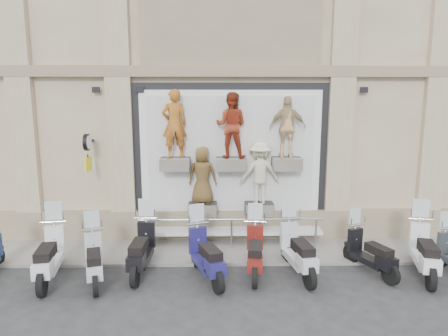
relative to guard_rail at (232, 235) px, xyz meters
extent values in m
plane|color=#2B2B2D|center=(0.00, -2.00, -0.47)|extent=(90.00, 90.00, 0.00)
cube|color=gray|center=(0.00, 0.10, -0.43)|extent=(16.00, 2.20, 0.08)
cube|color=black|center=(0.00, 0.96, 1.93)|extent=(5.60, 0.10, 4.30)
cube|color=white|center=(0.00, 0.90, 1.93)|extent=(5.10, 0.06, 3.90)
cube|color=white|center=(0.00, 0.86, 1.93)|extent=(4.70, 0.04, 3.60)
cube|color=white|center=(0.00, 0.55, -0.05)|extent=(5.10, 0.75, 0.10)
cube|color=#28282B|center=(-1.55, 0.59, 1.86)|extent=(0.80, 0.50, 0.35)
imported|color=#C56D23|center=(-1.55, 0.59, 2.97)|extent=(0.77, 0.61, 1.86)
cube|color=#28282B|center=(0.00, 0.59, 1.86)|extent=(0.80, 0.50, 0.35)
imported|color=maroon|center=(0.00, 0.59, 2.93)|extent=(1.00, 0.85, 1.78)
cube|color=#28282B|center=(1.55, 0.59, 1.86)|extent=(0.80, 0.50, 0.35)
imported|color=#D6B685|center=(1.55, 0.59, 2.88)|extent=(1.03, 0.53, 1.68)
cube|color=#28282B|center=(-0.80, 0.59, 0.56)|extent=(0.80, 0.50, 0.35)
imported|color=brown|center=(-0.80, 0.59, 1.54)|extent=(0.83, 0.58, 1.61)
cube|color=#28282B|center=(0.80, 0.59, 0.56)|extent=(0.80, 0.50, 0.35)
imported|color=#EFE5BC|center=(0.80, 0.59, 1.61)|extent=(1.19, 0.76, 1.75)
cube|color=black|center=(-3.90, 0.72, 2.49)|extent=(0.06, 0.56, 0.06)
cylinder|color=black|center=(-3.90, 0.45, 2.49)|extent=(0.10, 0.46, 0.46)
cube|color=yellow|center=(-3.90, 0.45, 1.89)|extent=(0.04, 0.50, 0.38)
camera|label=1|loc=(-0.40, -10.33, 3.70)|focal=32.00mm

